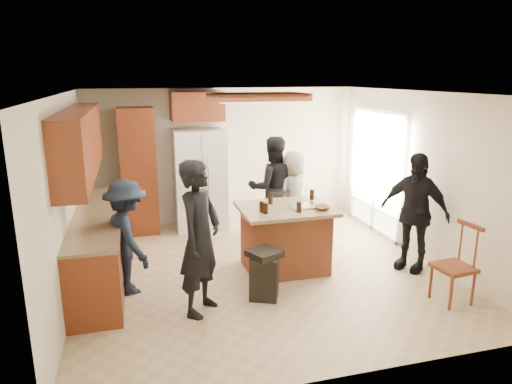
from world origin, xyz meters
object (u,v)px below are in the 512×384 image
object	(u,v)px
person_counter	(127,237)
trash_bin	(264,274)
person_side_right	(414,212)
person_behind_left	(273,188)
person_behind_right	(294,195)
person_front_left	(200,238)
spindle_chair	(455,267)
refrigerator	(200,180)
kitchen_island	(285,238)

from	to	relation	value
person_counter	trash_bin	distance (m)	1.79
person_side_right	person_counter	bearing A→B (deg)	-126.84
person_behind_left	trash_bin	bearing A→B (deg)	74.46
person_behind_left	person_behind_right	world-z (taller)	person_behind_left
person_front_left	spindle_chair	bearing A→B (deg)	-64.40
refrigerator	kitchen_island	distance (m)	2.37
person_side_right	kitchen_island	distance (m)	1.86
person_front_left	spindle_chair	size ratio (longest dim) A/B	1.84
person_counter	trash_bin	world-z (taller)	person_counter
kitchen_island	trash_bin	size ratio (longest dim) A/B	2.03
refrigerator	spindle_chair	size ratio (longest dim) A/B	1.81
person_behind_right	person_counter	xyz separation A→B (m)	(-2.72, -1.36, -0.01)
person_side_right	person_counter	world-z (taller)	person_side_right
person_behind_right	refrigerator	xyz separation A→B (m)	(-1.46, 0.93, 0.15)
trash_bin	person_behind_right	bearing A→B (deg)	60.97
person_side_right	spindle_chair	xyz separation A→B (m)	(-0.08, -1.02, -0.40)
person_counter	trash_bin	xyz separation A→B (m)	(1.62, -0.62, -0.42)
person_front_left	trash_bin	bearing A→B (deg)	-44.20
person_front_left	person_counter	bearing A→B (deg)	83.57
person_counter	trash_bin	size ratio (longest dim) A/B	2.35
trash_bin	spindle_chair	world-z (taller)	spindle_chair
trash_bin	spindle_chair	distance (m)	2.33
person_behind_right	kitchen_island	distance (m)	1.38
person_counter	kitchen_island	bearing A→B (deg)	-107.69
person_behind_right	spindle_chair	xyz separation A→B (m)	(1.11, -2.70, -0.30)
person_counter	kitchen_island	size ratio (longest dim) A/B	1.16
person_side_right	trash_bin	world-z (taller)	person_side_right
person_side_right	trash_bin	xyz separation A→B (m)	(-2.29, -0.31, -0.53)
kitchen_island	person_front_left	bearing A→B (deg)	-146.20
person_behind_left	person_behind_right	bearing A→B (deg)	166.24
person_behind_left	trash_bin	world-z (taller)	person_behind_left
person_behind_left	person_behind_right	size ratio (longest dim) A/B	1.16
person_behind_left	refrigerator	distance (m)	1.39
refrigerator	person_behind_right	bearing A→B (deg)	-32.48
person_front_left	person_behind_right	bearing A→B (deg)	-5.57
person_counter	spindle_chair	distance (m)	4.07
person_side_right	person_counter	distance (m)	3.93
refrigerator	trash_bin	world-z (taller)	refrigerator
kitchen_island	person_counter	bearing A→B (deg)	-176.27
person_front_left	person_behind_right	size ratio (longest dim) A/B	1.21
person_front_left	person_behind_left	size ratio (longest dim) A/B	1.04
refrigerator	kitchen_island	world-z (taller)	refrigerator
person_side_right	person_behind_right	bearing A→B (deg)	-176.89
person_behind_right	kitchen_island	world-z (taller)	person_behind_right
person_behind_left	trash_bin	xyz separation A→B (m)	(-0.76, -2.10, -0.56)
person_behind_right	refrigerator	world-z (taller)	refrigerator
person_front_left	kitchen_island	world-z (taller)	person_front_left
person_front_left	person_side_right	xyz separation A→B (m)	(3.10, 0.44, -0.06)
person_counter	refrigerator	distance (m)	2.62
person_front_left	person_behind_left	distance (m)	2.73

